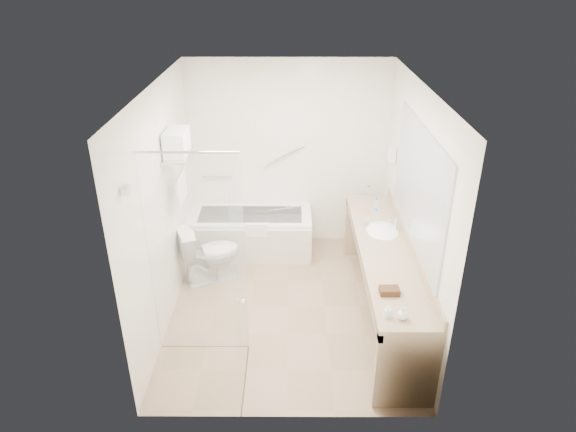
{
  "coord_description": "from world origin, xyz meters",
  "views": [
    {
      "loc": [
        0.02,
        -4.8,
        3.56
      ],
      "look_at": [
        0.0,
        0.3,
        1.0
      ],
      "focal_mm": 32.0,
      "sensor_mm": 36.0,
      "label": 1
    }
  ],
  "objects_px": {
    "bathtub": "(251,233)",
    "toilet": "(210,254)",
    "vanity_counter": "(384,265)",
    "amenity_basket": "(389,291)",
    "water_bottle_left": "(375,217)"
  },
  "relations": [
    {
      "from": "vanity_counter",
      "to": "water_bottle_left",
      "type": "distance_m",
      "value": 0.61
    },
    {
      "from": "bathtub",
      "to": "toilet",
      "type": "height_order",
      "value": "toilet"
    },
    {
      "from": "bathtub",
      "to": "vanity_counter",
      "type": "xyz_separation_m",
      "value": [
        1.52,
        -1.39,
        0.36
      ]
    },
    {
      "from": "bathtub",
      "to": "amenity_basket",
      "type": "bearing_deg",
      "value": -57.18
    },
    {
      "from": "vanity_counter",
      "to": "amenity_basket",
      "type": "xyz_separation_m",
      "value": [
        -0.1,
        -0.81,
        0.24
      ]
    },
    {
      "from": "bathtub",
      "to": "amenity_basket",
      "type": "height_order",
      "value": "amenity_basket"
    },
    {
      "from": "amenity_basket",
      "to": "water_bottle_left",
      "type": "xyz_separation_m",
      "value": [
        0.07,
        1.34,
        0.07
      ]
    },
    {
      "from": "toilet",
      "to": "water_bottle_left",
      "type": "bearing_deg",
      "value": -118.36
    },
    {
      "from": "bathtub",
      "to": "water_bottle_left",
      "type": "height_order",
      "value": "water_bottle_left"
    },
    {
      "from": "bathtub",
      "to": "vanity_counter",
      "type": "height_order",
      "value": "vanity_counter"
    },
    {
      "from": "bathtub",
      "to": "toilet",
      "type": "relative_size",
      "value": 2.19
    },
    {
      "from": "amenity_basket",
      "to": "bathtub",
      "type": "bearing_deg",
      "value": 122.82
    },
    {
      "from": "water_bottle_left",
      "to": "vanity_counter",
      "type": "bearing_deg",
      "value": -86.01
    },
    {
      "from": "amenity_basket",
      "to": "water_bottle_left",
      "type": "bearing_deg",
      "value": 87.17
    },
    {
      "from": "bathtub",
      "to": "water_bottle_left",
      "type": "xyz_separation_m",
      "value": [
        1.49,
        -0.86,
        0.67
      ]
    }
  ]
}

